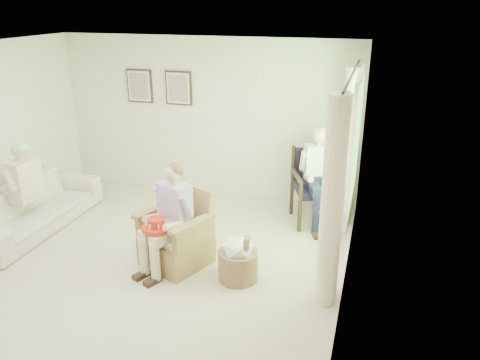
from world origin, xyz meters
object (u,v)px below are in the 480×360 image
Objects in this scene: sofa at (32,207)px; person_sofa at (21,183)px; person_wicker at (171,212)px; wood_armchair at (319,183)px; hatbox at (238,259)px; red_hat at (157,225)px; person_dark at (318,170)px; wicker_armchair at (177,240)px.

person_sofa reaches higher than sofa.
person_wicker reaches higher than sofa.
wood_armchair is 4.22m from person_sofa.
hatbox is at bearing 90.67° from person_sofa.
person_sofa is 3.62× the size of red_hat.
hatbox is (-0.66, -1.74, -0.57)m from person_dark.
person_wicker is at bearing 61.50° from red_hat.
hatbox is (-0.66, -1.91, -0.31)m from wood_armchair.
wicker_armchair is 2.40m from sofa.
person_wicker is 2.40m from person_sofa.
wood_armchair is 0.81× the size of person_wicker.
wicker_armchair is 2.66× the size of red_hat.
person_wicker is 0.24m from red_hat.
wicker_armchair is 1.37× the size of hatbox.
wood_armchair is at bearing 68.02° from person_dark.
person_sofa is (-2.39, 0.28, -0.01)m from person_wicker.
hatbox reaches higher than sofa.
person_wicker is 1.88× the size of hatbox.
red_hat is at bearing -95.35° from person_wicker.
hatbox is (3.24, -0.30, -0.48)m from person_sofa.
person_dark reaches higher than wood_armchair.
sofa is at bearing 176.64° from person_dark.
person_dark is (1.51, 1.71, 0.09)m from person_wicker.
red_hat is at bearing -149.84° from wood_armchair.
wood_armchair is at bearing 74.47° from person_wicker.
person_sofa reaches higher than red_hat.
wicker_armchair is at bearing -152.63° from wood_armchair.
sofa is 4.15m from person_dark.
person_dark is 4.16m from person_sofa.
person_dark is at bearing 49.66° from red_hat.
red_hat is at bearing -152.32° from person_dark.
wood_armchair is 0.75× the size of person_dark.
wicker_armchair is 0.43× the size of sofa.
person_sofa is 3.29m from hatbox.
sofa is 3.21× the size of hatbox.
wood_armchair is 4.18m from sofa.
person_sofa is at bearing -179.54° from wood_armchair.
person_dark reaches higher than person_sofa.
red_hat is (2.29, -0.59, 0.33)m from sofa.
wicker_armchair is 0.73× the size of person_wicker.
person_sofa reaches higher than wood_armchair.
sofa is 1.71× the size of person_wicker.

